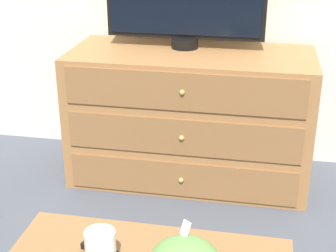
# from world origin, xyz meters

# --- Properties ---
(ground_plane) EXTENTS (12.00, 12.00, 0.00)m
(ground_plane) POSITION_xyz_m (0.00, 0.00, 0.00)
(ground_plane) COLOR #474C56
(dresser) EXTENTS (1.14, 0.51, 0.64)m
(dresser) POSITION_xyz_m (-0.05, -0.28, 0.32)
(dresser) COLOR #9E6B3D
(dresser) RESTS_ON ground_plane
(drink_cup) EXTENTS (0.08, 0.08, 0.10)m
(drink_cup) POSITION_xyz_m (-0.11, -1.51, 0.43)
(drink_cup) COLOR beige
(drink_cup) RESTS_ON coffee_table
(remote_control) EXTENTS (0.15, 0.07, 0.02)m
(remote_control) POSITION_xyz_m (-0.11, -1.48, 0.40)
(remote_control) COLOR black
(remote_control) RESTS_ON coffee_table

